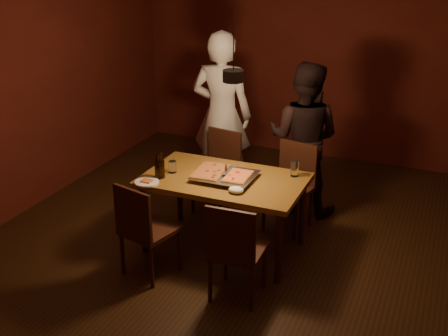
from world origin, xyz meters
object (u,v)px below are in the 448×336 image
at_px(plate_slice, 147,182).
at_px(chair_far_left, 220,163).
at_px(pizza_tray, 225,177).
at_px(diner_white, 222,115).
at_px(diner_dark, 303,138).
at_px(beer_bottle_a, 158,166).
at_px(chair_near_left, 142,223).
at_px(dining_table, 224,185).
at_px(chair_near_right, 235,244).
at_px(beer_bottle_b, 161,165).
at_px(chair_far_right, 293,178).
at_px(pendant_lamp, 233,75).

bearing_deg(plate_slice, chair_far_left, 80.24).
xyz_separation_m(pizza_tray, diner_white, (-0.57, 1.26, 0.18)).
height_order(chair_far_left, diner_dark, diner_dark).
relative_size(chair_far_left, beer_bottle_a, 1.96).
bearing_deg(chair_far_left, chair_near_left, 98.18).
height_order(dining_table, chair_far_left, chair_far_left).
xyz_separation_m(beer_bottle_a, diner_white, (0.00, 1.49, 0.08)).
relative_size(pizza_tray, diner_white, 0.29).
xyz_separation_m(dining_table, pizza_tray, (0.02, -0.02, 0.10)).
relative_size(chair_near_right, beer_bottle_b, 1.91).
bearing_deg(chair_far_left, chair_far_right, -174.78).
height_order(pizza_tray, diner_white, diner_white).
bearing_deg(dining_table, chair_far_right, 57.95).
bearing_deg(plate_slice, chair_near_left, -67.39).
bearing_deg(chair_near_right, pizza_tray, 116.37).
bearing_deg(beer_bottle_b, pizza_tray, 19.71).
xyz_separation_m(beer_bottle_a, pendant_lamp, (0.69, 0.14, 0.89)).
bearing_deg(beer_bottle_a, pizza_tray, 21.81).
relative_size(chair_far_left, pendant_lamp, 0.44).
distance_m(plate_slice, diner_white, 1.64).
bearing_deg(chair_far_right, pendant_lamp, 79.79).
relative_size(chair_far_left, pizza_tray, 0.89).
relative_size(beer_bottle_a, diner_white, 0.13).
bearing_deg(diner_white, chair_near_right, 111.30).
distance_m(beer_bottle_a, beer_bottle_b, 0.03).
distance_m(dining_table, diner_white, 1.38).
xyz_separation_m(pizza_tray, beer_bottle_b, (-0.56, -0.20, 0.10)).
xyz_separation_m(chair_far_left, pizza_tray, (0.42, -0.83, 0.24)).
xyz_separation_m(chair_far_right, beer_bottle_b, (-1.00, -0.95, 0.34)).
bearing_deg(chair_far_left, dining_table, 126.59).
distance_m(chair_far_right, diner_dark, 0.51).
relative_size(pizza_tray, beer_bottle_a, 2.21).
bearing_deg(diner_white, chair_far_left, 105.62).
relative_size(dining_table, pendant_lamp, 1.36).
distance_m(chair_near_left, diner_white, 2.01).
xyz_separation_m(chair_far_right, beer_bottle_a, (-1.01, -0.98, 0.34)).
bearing_deg(diner_white, chair_near_left, 88.17).
bearing_deg(pizza_tray, chair_near_right, -56.62).
bearing_deg(chair_near_right, pendant_lamp, 111.65).
bearing_deg(plate_slice, dining_table, 32.59).
bearing_deg(chair_near_right, chair_near_left, 176.36).
height_order(chair_near_right, plate_slice, chair_near_right).
xyz_separation_m(chair_far_left, plate_slice, (-0.21, -1.20, 0.22)).
bearing_deg(beer_bottle_a, chair_far_right, 44.13).
bearing_deg(chair_near_left, chair_near_right, 12.55).
xyz_separation_m(beer_bottle_b, diner_white, (-0.01, 1.46, 0.08)).
bearing_deg(chair_near_right, chair_far_right, 86.37).
bearing_deg(beer_bottle_a, diner_dark, 54.71).
height_order(dining_table, chair_near_right, chair_near_right).
relative_size(chair_far_right, pizza_tray, 0.89).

